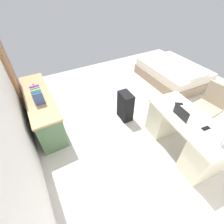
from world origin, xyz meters
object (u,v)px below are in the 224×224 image
object	(u,v)px
desk	(184,134)
figurine_small	(34,85)
office_chair	(207,109)
cell_phone_by_mouse	(179,104)
bed	(172,73)
cell_phone_near_laptop	(206,128)
suitcase_black	(125,106)
credenza	(43,109)
computer_mouse	(174,106)
laptop	(183,115)

from	to	relation	value
desk	figurine_small	world-z (taller)	figurine_small
office_chair	cell_phone_by_mouse	bearing A→B (deg)	78.22
bed	cell_phone_near_laptop	xyz separation A→B (m)	(-2.14, 1.67, 0.50)
suitcase_black	figurine_small	world-z (taller)	figurine_small
suitcase_black	cell_phone_near_laptop	distance (m)	1.58
cell_phone_by_mouse	suitcase_black	bearing A→B (deg)	70.56
desk	cell_phone_near_laptop	xyz separation A→B (m)	(-0.26, -0.03, 0.36)
desk	figurine_small	bearing A→B (deg)	41.88
desk	suitcase_black	world-z (taller)	desk
credenza	suitcase_black	bearing A→B (deg)	-114.92
desk	suitcase_black	bearing A→B (deg)	19.54
computer_mouse	desk	bearing A→B (deg)	-172.73
bed	cell_phone_by_mouse	xyz separation A→B (m)	(-1.52, 1.57, 0.50)
suitcase_black	computer_mouse	bearing A→B (deg)	-149.94
suitcase_black	computer_mouse	distance (m)	1.03
bed	office_chair	bearing A→B (deg)	153.97
cell_phone_near_laptop	cell_phone_by_mouse	bearing A→B (deg)	-2.18
desk	credenza	size ratio (longest dim) A/B	0.84
laptop	computer_mouse	size ratio (longest dim) A/B	3.35
bed	figurine_small	bearing A→B (deg)	84.75
bed	laptop	xyz separation A→B (m)	(-1.78, 1.78, 0.54)
credenza	figurine_small	bearing A→B (deg)	0.29
cell_phone_near_laptop	desk	bearing A→B (deg)	14.81
cell_phone_near_laptop	cell_phone_by_mouse	size ratio (longest dim) A/B	1.00
figurine_small	desk	bearing A→B (deg)	-138.12
office_chair	computer_mouse	distance (m)	0.96
desk	figurine_small	size ratio (longest dim) A/B	13.72
bed	figurine_small	size ratio (longest dim) A/B	17.97
cell_phone_by_mouse	credenza	bearing A→B (deg)	90.25
bed	laptop	size ratio (longest dim) A/B	5.91
desk	cell_phone_near_laptop	bearing A→B (deg)	-172.86
office_chair	credenza	size ratio (longest dim) A/B	0.52
laptop	figurine_small	bearing A→B (deg)	42.06
computer_mouse	figurine_small	bearing A→B (deg)	53.74
suitcase_black	cell_phone_by_mouse	distance (m)	1.09
figurine_small	laptop	bearing A→B (deg)	-137.94
bed	laptop	world-z (taller)	laptop
desk	laptop	bearing A→B (deg)	37.84
laptop	cell_phone_by_mouse	world-z (taller)	laptop
cell_phone_near_laptop	cell_phone_by_mouse	xyz separation A→B (m)	(0.62, -0.11, 0.00)
cell_phone_by_mouse	figurine_small	bearing A→B (deg)	85.35
desk	office_chair	size ratio (longest dim) A/B	1.61
computer_mouse	credenza	bearing A→B (deg)	58.67
cell_phone_near_laptop	figurine_small	distance (m)	3.20
laptop	cell_phone_near_laptop	bearing A→B (deg)	-163.20
credenza	cell_phone_near_laptop	world-z (taller)	cell_phone_near_laptop
computer_mouse	figurine_small	world-z (taller)	figurine_small
desk	cell_phone_by_mouse	size ratio (longest dim) A/B	11.10
computer_mouse	bed	bearing A→B (deg)	-41.15
office_chair	figurine_small	bearing A→B (deg)	55.02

